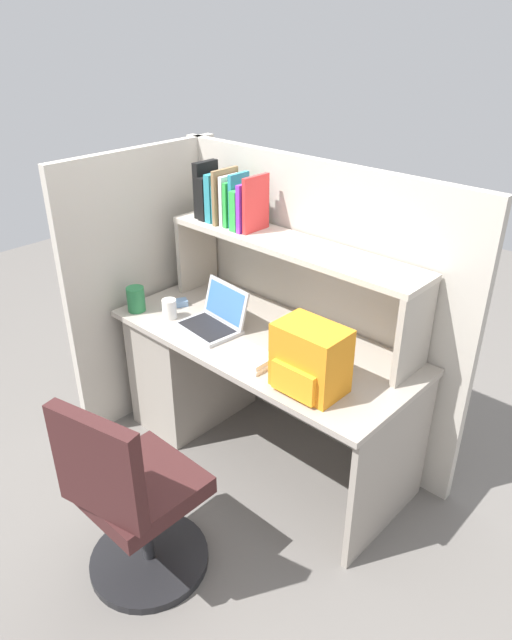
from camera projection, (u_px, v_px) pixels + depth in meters
ground_plane at (262, 451)px, 3.22m from camera, size 8.00×8.00×0.00m
desk at (212, 364)px, 3.26m from camera, size 1.60×0.70×0.73m
cubicle_partition_rear at (311, 305)px, 3.10m from camera, size 1.84×0.05×1.55m
cubicle_partition_left at (149, 284)px, 3.33m from camera, size 0.05×1.06×1.55m
overhead_hutch at (291, 261)px, 2.84m from camera, size 1.44×0.28×0.45m
reference_books_on_shelf at (228, 199)px, 2.99m from camera, size 0.39×0.19×0.30m
laptop at (215, 319)px, 2.95m from camera, size 0.34×0.29×0.22m
backpack at (310, 360)px, 2.42m from camera, size 0.30×0.23×0.30m
computer_mouse at (178, 303)px, 3.18m from camera, size 0.10×0.12×0.03m
paper_cup at (169, 309)px, 3.04m from camera, size 0.08×0.08×0.11m
snack_canister at (136, 299)px, 3.11m from camera, size 0.10×0.10×0.14m
desk_book_stack at (251, 358)px, 2.66m from camera, size 0.21×0.15×0.05m
office_chair at (133, 505)px, 2.34m from camera, size 0.52×0.53×0.93m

